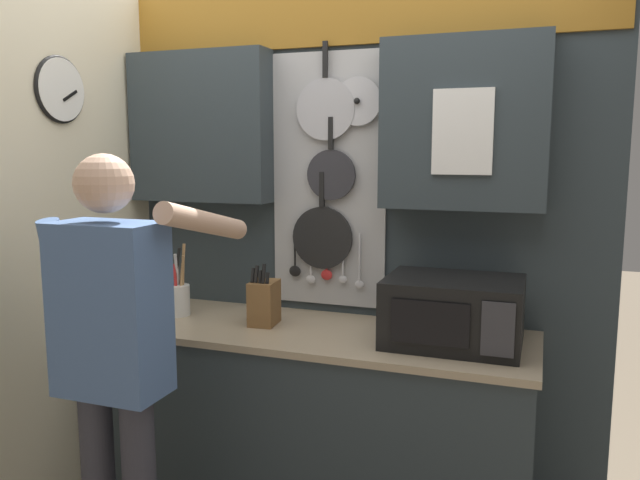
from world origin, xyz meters
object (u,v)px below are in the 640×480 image
Objects in this scene: microwave at (453,312)px; utensil_crock at (178,297)px; person at (114,345)px; knife_block at (264,302)px.

utensil_crock is at bearing 179.85° from microwave.
microwave is 1.29m from person.
utensil_crock is at bearing 179.66° from knife_block.
microwave is 0.83m from knife_block.
person is at bearing -111.30° from knife_block.
microwave is 0.32× the size of person.
person is (-0.27, -0.68, -0.02)m from knife_block.
knife_block is 0.73m from person.
microwave is 1.27m from utensil_crock.
person is (-1.09, -0.68, -0.05)m from microwave.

